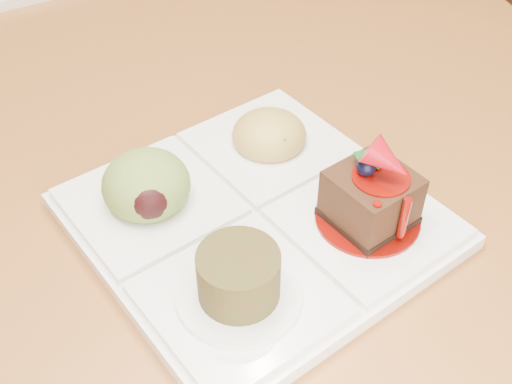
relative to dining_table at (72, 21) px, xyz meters
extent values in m
plane|color=#583019|center=(0.00, 0.00, -0.68)|extent=(6.00, 6.00, 0.00)
cylinder|color=#311C10|center=(0.71, 0.16, -0.47)|extent=(0.03, 0.03, 0.42)
cube|color=white|center=(0.12, -0.49, 0.07)|extent=(0.31, 0.31, 0.01)
cube|color=white|center=(0.20, -0.52, 0.08)|extent=(0.14, 0.14, 0.01)
cube|color=white|center=(0.09, -0.57, 0.08)|extent=(0.14, 0.14, 0.01)
cube|color=white|center=(0.05, -0.46, 0.08)|extent=(0.14, 0.14, 0.01)
cube|color=white|center=(0.15, -0.42, 0.08)|extent=(0.14, 0.14, 0.01)
cylinder|color=#610703|center=(0.20, -0.52, 0.09)|extent=(0.08, 0.08, 0.00)
cube|color=black|center=(0.20, -0.52, 0.09)|extent=(0.07, 0.07, 0.01)
cube|color=black|center=(0.20, -0.52, 0.11)|extent=(0.07, 0.07, 0.03)
cylinder|color=#610703|center=(0.20, -0.52, 0.13)|extent=(0.04, 0.04, 0.00)
sphere|color=black|center=(0.19, -0.52, 0.13)|extent=(0.01, 0.01, 0.01)
cone|color=#AF0B18|center=(0.20, -0.53, 0.14)|extent=(0.04, 0.04, 0.03)
cube|color=#124913|center=(0.20, -0.51, 0.13)|extent=(0.02, 0.02, 0.01)
cube|color=#124913|center=(0.19, -0.51, 0.13)|extent=(0.01, 0.01, 0.01)
cylinder|color=#610703|center=(0.19, -0.55, 0.11)|extent=(0.01, 0.01, 0.04)
cylinder|color=#610703|center=(0.21, -0.55, 0.11)|extent=(0.01, 0.01, 0.03)
cylinder|color=#610703|center=(0.17, -0.52, 0.11)|extent=(0.01, 0.01, 0.03)
cylinder|color=white|center=(0.09, -0.57, 0.09)|extent=(0.08, 0.08, 0.00)
cylinder|color=#432813|center=(0.09, -0.57, 0.11)|extent=(0.05, 0.05, 0.03)
cylinder|color=#4B2110|center=(0.09, -0.57, 0.12)|extent=(0.04, 0.04, 0.00)
ellipsoid|color=olive|center=(0.05, -0.46, 0.10)|extent=(0.06, 0.06, 0.05)
ellipsoid|color=black|center=(0.05, -0.48, 0.10)|extent=(0.03, 0.02, 0.03)
ellipsoid|color=#AA8C3D|center=(0.15, -0.42, 0.09)|extent=(0.06, 0.06, 0.04)
cube|color=#B83B0D|center=(0.16, -0.41, 0.10)|extent=(0.02, 0.02, 0.01)
cube|color=#567519|center=(0.15, -0.40, 0.09)|extent=(0.02, 0.02, 0.01)
cube|color=#B83B0D|center=(0.14, -0.42, 0.10)|extent=(0.02, 0.02, 0.01)
cube|color=#567519|center=(0.16, -0.43, 0.10)|extent=(0.02, 0.02, 0.01)
camera|label=1|loc=(0.04, -0.82, 0.41)|focal=45.00mm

